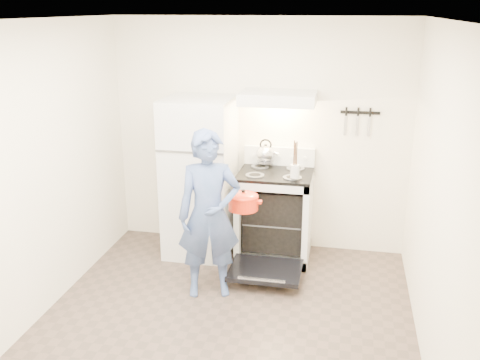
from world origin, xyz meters
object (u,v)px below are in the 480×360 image
refrigerator (200,177)px  stove_body (275,216)px  tea_kettle (266,153)px  person (209,215)px  dutch_oven (243,203)px

refrigerator → stove_body: size_ratio=1.85×
stove_body → tea_kettle: tea_kettle is taller
refrigerator → person: refrigerator is taller
person → dutch_oven: size_ratio=4.46×
refrigerator → dutch_oven: (0.59, -0.61, -0.02)m
person → dutch_oven: 0.37m
refrigerator → dutch_oven: bearing=-45.8°
person → dutch_oven: bearing=26.9°
refrigerator → stove_body: bearing=1.8°
tea_kettle → dutch_oven: tea_kettle is taller
person → stove_body: bearing=44.3°
tea_kettle → person: 1.21m
stove_body → tea_kettle: (-0.14, 0.22, 0.64)m
tea_kettle → refrigerator: bearing=-159.8°
refrigerator → tea_kettle: bearing=20.2°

